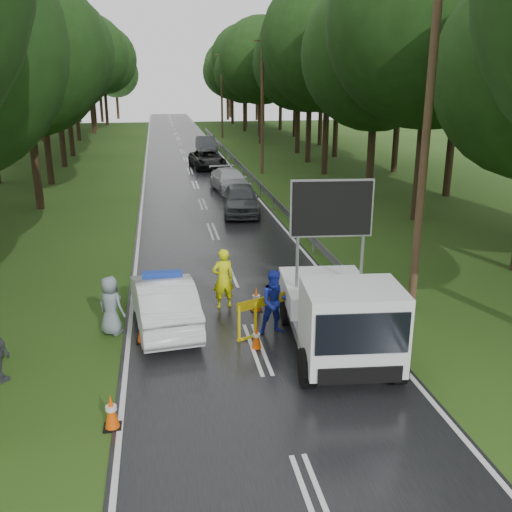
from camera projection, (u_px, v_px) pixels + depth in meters
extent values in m
plane|color=#223F12|center=(257.00, 349.00, 14.96)|extent=(160.00, 160.00, 0.00)
cube|color=black|center=(190.00, 171.00, 43.17)|extent=(7.00, 140.00, 0.02)
cylinder|color=gray|center=(391.00, 327.00, 15.45)|extent=(0.12, 0.12, 0.70)
cube|color=gray|center=(238.00, 163.00, 43.60)|extent=(0.05, 60.00, 0.30)
cylinder|color=#463520|center=(425.00, 144.00, 16.17)|extent=(0.24, 0.24, 10.00)
cylinder|color=#463520|center=(262.00, 104.00, 40.62)|extent=(0.24, 0.24, 10.00)
cube|color=#463520|center=(262.00, 41.00, 39.36)|extent=(1.40, 0.08, 0.08)
cylinder|color=#463520|center=(222.00, 93.00, 65.06)|extent=(0.24, 0.24, 10.00)
cube|color=#463520|center=(221.00, 55.00, 63.80)|extent=(1.40, 0.08, 0.08)
imported|color=white|center=(164.00, 301.00, 16.15)|extent=(2.06, 4.64, 1.48)
cube|color=#1938A5|center=(162.00, 274.00, 15.90)|extent=(1.14, 0.43, 0.15)
cube|color=gray|center=(333.00, 321.00, 15.16)|extent=(2.61, 4.81, 0.28)
cube|color=white|center=(325.00, 291.00, 16.08)|extent=(2.54, 2.84, 0.61)
cube|color=white|center=(352.00, 326.00, 13.04)|extent=(2.36, 1.95, 1.88)
cube|color=black|center=(363.00, 334.00, 12.11)|extent=(2.04, 0.22, 0.94)
cube|color=black|center=(332.00, 208.00, 14.91)|extent=(2.10, 0.32, 1.44)
cylinder|color=black|center=(307.00, 368.00, 13.02)|extent=(0.39, 0.95, 0.93)
cylinder|color=black|center=(397.00, 364.00, 13.19)|extent=(0.39, 0.95, 0.93)
cylinder|color=black|center=(287.00, 308.00, 16.38)|extent=(0.39, 0.95, 0.93)
cylinder|color=black|center=(358.00, 306.00, 16.55)|extent=(0.39, 0.95, 0.93)
cube|color=#DABF0B|center=(239.00, 324.00, 15.19)|extent=(0.08, 0.08, 1.05)
cube|color=#DABF0B|center=(255.00, 320.00, 15.46)|extent=(0.08, 0.08, 1.05)
cube|color=#DABF0B|center=(302.00, 307.00, 16.28)|extent=(0.08, 0.08, 1.05)
cube|color=#DABF0B|center=(316.00, 304.00, 16.56)|extent=(0.08, 0.08, 1.05)
cube|color=#F2CC00|center=(279.00, 298.00, 15.73)|extent=(2.54, 1.13, 0.26)
imported|color=#ECF80D|center=(223.00, 279.00, 17.38)|extent=(0.77, 0.59, 1.89)
imported|color=#172496|center=(275.00, 302.00, 15.61)|extent=(0.93, 0.74, 1.84)
imported|color=gray|center=(111.00, 306.00, 15.61)|extent=(0.97, 0.92, 1.67)
imported|color=#43474B|center=(241.00, 199.00, 29.48)|extent=(2.27, 4.68, 1.54)
imported|color=#A1A5A9|center=(230.00, 180.00, 35.38)|extent=(2.44, 4.89, 1.36)
imported|color=black|center=(207.00, 159.00, 44.32)|extent=(2.79, 5.18, 1.38)
imported|color=#44474C|center=(206.00, 145.00, 53.33)|extent=(1.78, 4.70, 1.53)
cube|color=black|center=(113.00, 427.00, 11.59)|extent=(0.36, 0.36, 0.03)
cone|color=#EA4D07|center=(111.00, 411.00, 11.48)|extent=(0.30, 0.30, 0.75)
cube|color=black|center=(256.00, 348.00, 14.96)|extent=(0.31, 0.31, 0.03)
cone|color=#EA4D07|center=(256.00, 337.00, 14.86)|extent=(0.26, 0.26, 0.65)
cube|color=black|center=(256.00, 310.00, 17.37)|extent=(0.37, 0.37, 0.03)
cone|color=#EA4D07|center=(256.00, 299.00, 17.26)|extent=(0.30, 0.30, 0.76)
cube|color=black|center=(143.00, 341.00, 15.35)|extent=(0.38, 0.38, 0.03)
cone|color=#EA4D07|center=(143.00, 328.00, 15.23)|extent=(0.32, 0.32, 0.79)
cube|color=black|center=(361.00, 317.00, 16.91)|extent=(0.33, 0.33, 0.03)
cone|color=#EA4D07|center=(361.00, 306.00, 16.81)|extent=(0.28, 0.28, 0.69)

